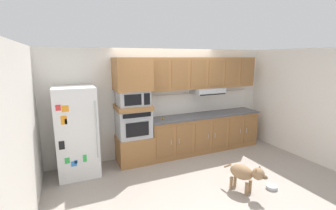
# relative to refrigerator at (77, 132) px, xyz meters

# --- Properties ---
(ground_plane) EXTENTS (9.60, 9.60, 0.00)m
(ground_plane) POSITION_rel_refrigerator_xyz_m (2.07, -0.68, -0.88)
(ground_plane) COLOR #9E9389
(back_kitchen_wall) EXTENTS (6.20, 0.12, 2.50)m
(back_kitchen_wall) POSITION_rel_refrigerator_xyz_m (2.07, 0.43, 0.37)
(back_kitchen_wall) COLOR silver
(back_kitchen_wall) RESTS_ON ground
(side_panel_left) EXTENTS (0.12, 7.10, 2.50)m
(side_panel_left) POSITION_rel_refrigerator_xyz_m (-0.73, -0.68, 0.37)
(side_panel_left) COLOR silver
(side_panel_left) RESTS_ON ground
(side_panel_right) EXTENTS (0.12, 7.10, 2.50)m
(side_panel_right) POSITION_rel_refrigerator_xyz_m (4.87, -0.68, 0.37)
(side_panel_right) COLOR white
(side_panel_right) RESTS_ON ground
(refrigerator) EXTENTS (0.76, 0.73, 1.76)m
(refrigerator) POSITION_rel_refrigerator_xyz_m (0.00, 0.00, 0.00)
(refrigerator) COLOR white
(refrigerator) RESTS_ON ground
(oven_base_cabinet) EXTENTS (0.74, 0.62, 0.60)m
(oven_base_cabinet) POSITION_rel_refrigerator_xyz_m (1.16, 0.07, -0.58)
(oven_base_cabinet) COLOR #996638
(oven_base_cabinet) RESTS_ON ground
(built_in_oven) EXTENTS (0.70, 0.62, 0.60)m
(built_in_oven) POSITION_rel_refrigerator_xyz_m (1.16, 0.07, 0.02)
(built_in_oven) COLOR #A8AAAF
(built_in_oven) RESTS_ON oven_base_cabinet
(appliance_mid_shelf) EXTENTS (0.74, 0.62, 0.10)m
(appliance_mid_shelf) POSITION_rel_refrigerator_xyz_m (1.16, 0.07, 0.37)
(appliance_mid_shelf) COLOR #996638
(appliance_mid_shelf) RESTS_ON built_in_oven
(microwave) EXTENTS (0.64, 0.54, 0.32)m
(microwave) POSITION_rel_refrigerator_xyz_m (1.16, 0.07, 0.58)
(microwave) COLOR #A8AAAF
(microwave) RESTS_ON appliance_mid_shelf
(appliance_upper_cabinet) EXTENTS (0.74, 0.62, 0.68)m
(appliance_upper_cabinet) POSITION_rel_refrigerator_xyz_m (1.16, 0.07, 1.08)
(appliance_upper_cabinet) COLOR #996638
(appliance_upper_cabinet) RESTS_ON microwave
(lower_cabinet_run) EXTENTS (2.91, 0.63, 0.88)m
(lower_cabinet_run) POSITION_rel_refrigerator_xyz_m (2.98, 0.07, -0.44)
(lower_cabinet_run) COLOR #996638
(lower_cabinet_run) RESTS_ON ground
(countertop_slab) EXTENTS (2.95, 0.64, 0.04)m
(countertop_slab) POSITION_rel_refrigerator_xyz_m (2.98, 0.07, 0.02)
(countertop_slab) COLOR #4C4C51
(countertop_slab) RESTS_ON lower_cabinet_run
(backsplash_panel) EXTENTS (2.95, 0.02, 0.50)m
(backsplash_panel) POSITION_rel_refrigerator_xyz_m (2.98, 0.36, 0.29)
(backsplash_panel) COLOR silver
(backsplash_panel) RESTS_ON countertop_slab
(upper_cabinet_with_hood) EXTENTS (2.91, 0.48, 0.88)m
(upper_cabinet_with_hood) POSITION_rel_refrigerator_xyz_m (2.99, 0.19, 1.02)
(upper_cabinet_with_hood) COLOR #996638
(upper_cabinet_with_hood) RESTS_ON backsplash_panel
(screwdriver) EXTENTS (0.14, 0.12, 0.03)m
(screwdriver) POSITION_rel_refrigerator_xyz_m (1.85, 0.06, 0.05)
(screwdriver) COLOR yellow
(screwdriver) RESTS_ON countertop_slab
(dog) EXTENTS (0.41, 0.75, 0.54)m
(dog) POSITION_rel_refrigerator_xyz_m (2.56, -1.88, -0.53)
(dog) COLOR #997551
(dog) RESTS_ON ground
(dog_food_bowl) EXTENTS (0.20, 0.20, 0.06)m
(dog_food_bowl) POSITION_rel_refrigerator_xyz_m (3.09, -2.00, -0.85)
(dog_food_bowl) COLOR #B2B7BC
(dog_food_bowl) RESTS_ON ground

